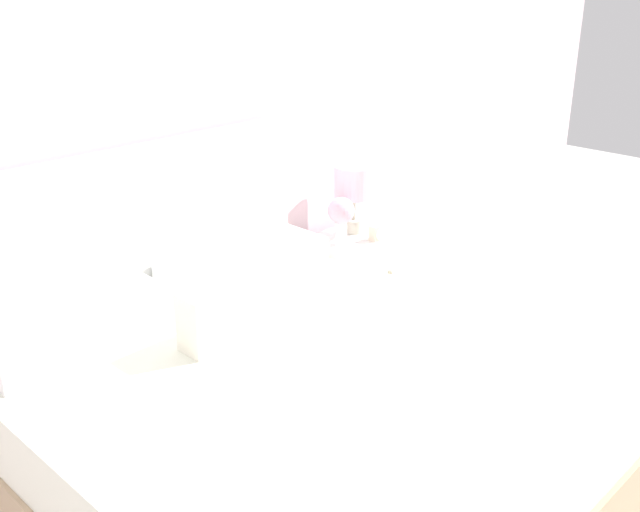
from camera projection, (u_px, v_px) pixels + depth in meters
The scene contains 7 objects.
ground_plane at pixel (146, 406), 3.44m from camera, with size 12.00×12.00×0.00m, color silver.
wall_back at pixel (108, 124), 2.99m from camera, with size 8.00×0.06×2.60m.
bed at pixel (278, 427), 2.74m from camera, with size 1.73×1.94×1.22m.
nightstand at pixel (357, 288), 3.98m from camera, with size 0.42×0.44×0.56m.
table_lamp at pixel (354, 185), 3.87m from camera, with size 0.21×0.21×0.36m.
flower_vase at pixel (341, 214), 3.74m from camera, with size 0.14×0.14×0.25m.
alarm_clock at pixel (377, 233), 3.84m from camera, with size 0.08×0.05×0.08m.
Camera 1 is at (-1.54, -2.61, 1.94)m, focal length 42.00 mm.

